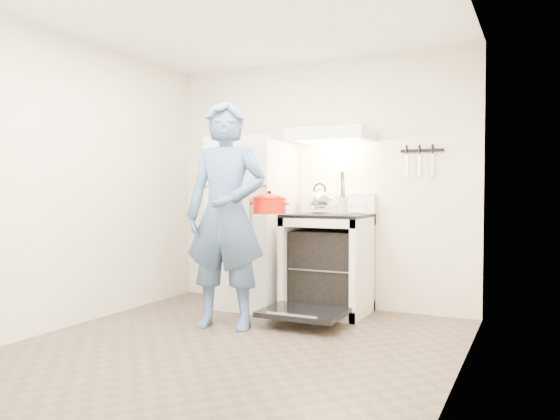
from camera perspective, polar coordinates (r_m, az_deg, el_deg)
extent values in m
plane|color=brown|center=(4.15, -5.50, -14.39)|extent=(3.60, 3.60, 0.00)
cube|color=beige|center=(5.60, 3.99, 2.81)|extent=(3.20, 0.02, 2.50)
cube|color=white|center=(5.54, -2.95, -1.32)|extent=(0.70, 0.70, 1.70)
cube|color=white|center=(5.27, 5.01, -5.77)|extent=(0.76, 0.65, 0.92)
cube|color=black|center=(5.22, 5.02, -0.59)|extent=(0.76, 0.65, 0.03)
cube|color=white|center=(5.49, 6.07, 0.73)|extent=(0.76, 0.07, 0.20)
cube|color=black|center=(4.78, 2.45, -10.64)|extent=(0.70, 0.54, 0.04)
cube|color=gray|center=(5.27, 5.01, -5.98)|extent=(0.60, 0.52, 0.01)
cube|color=white|center=(5.32, 5.33, 7.81)|extent=(0.76, 0.50, 0.12)
cube|color=black|center=(5.31, 14.60, 6.03)|extent=(0.40, 0.02, 0.03)
cylinder|color=#816349|center=(5.25, 4.45, -5.85)|extent=(0.32, 0.32, 0.02)
cylinder|color=silver|center=(4.95, 6.57, 0.53)|extent=(0.10, 0.10, 0.13)
imported|color=#324D7C|center=(4.67, -5.67, -0.53)|extent=(0.78, 0.60, 1.93)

